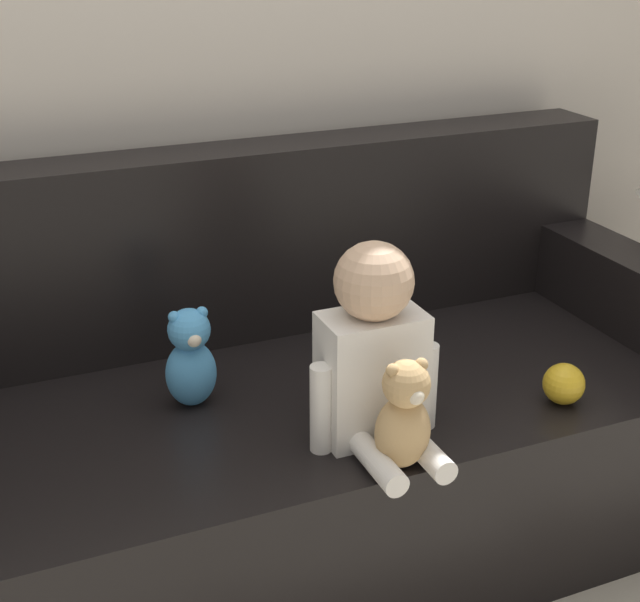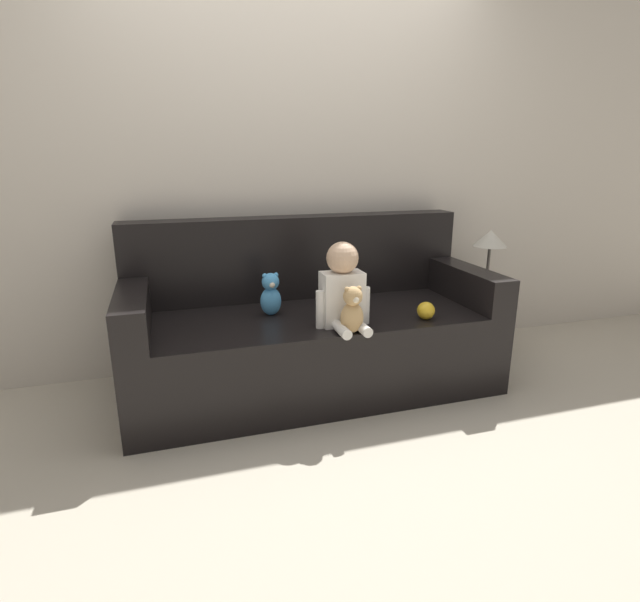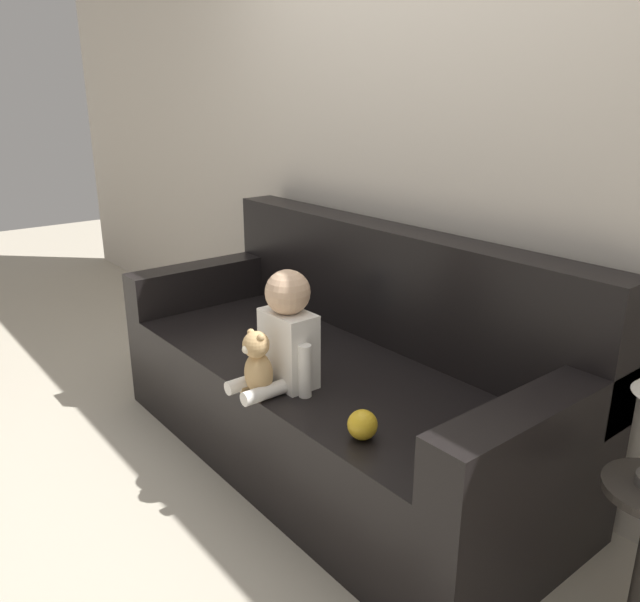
# 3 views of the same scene
# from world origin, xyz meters

# --- Properties ---
(ground_plane) EXTENTS (12.00, 12.00, 0.00)m
(ground_plane) POSITION_xyz_m (0.00, 0.00, 0.00)
(ground_plane) COLOR #B7AD99
(wall_back) EXTENTS (8.00, 0.05, 2.60)m
(wall_back) POSITION_xyz_m (0.00, 0.53, 1.30)
(wall_back) COLOR beige
(wall_back) RESTS_ON ground_plane
(couch) EXTENTS (2.10, 0.88, 0.98)m
(couch) POSITION_xyz_m (0.00, 0.06, 0.34)
(couch) COLOR black
(couch) RESTS_ON ground_plane
(person_baby) EXTENTS (0.30, 0.32, 0.44)m
(person_baby) POSITION_xyz_m (0.08, -0.27, 0.67)
(person_baby) COLOR white
(person_baby) RESTS_ON couch
(teddy_bear_brown) EXTENTS (0.14, 0.11, 0.25)m
(teddy_bear_brown) POSITION_xyz_m (0.09, -0.40, 0.59)
(teddy_bear_brown) COLOR tan
(teddy_bear_brown) RESTS_ON couch
(plush_toy_side) EXTENTS (0.12, 0.11, 0.24)m
(plush_toy_side) POSITION_xyz_m (-0.24, 0.01, 0.59)
(plush_toy_side) COLOR #4C9EDB
(plush_toy_side) RESTS_ON couch
(toy_ball) EXTENTS (0.10, 0.10, 0.10)m
(toy_ball) POSITION_xyz_m (0.55, -0.32, 0.52)
(toy_ball) COLOR gold
(toy_ball) RESTS_ON couch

